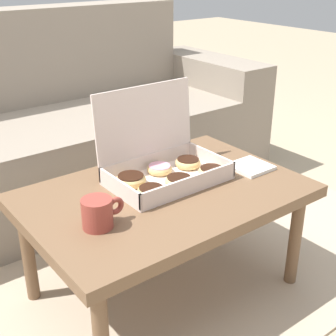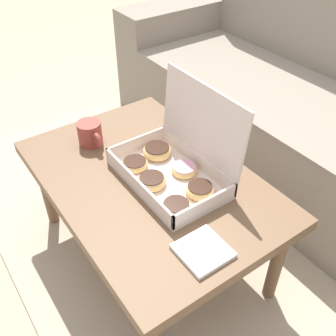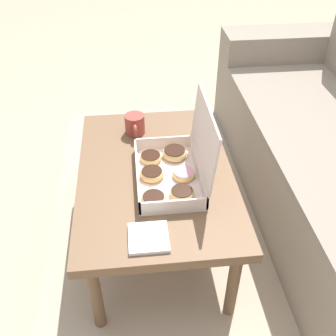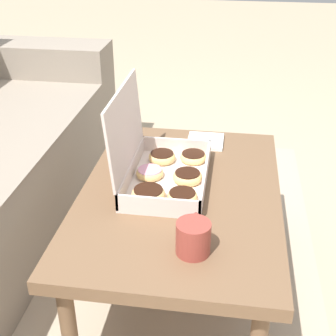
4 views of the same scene
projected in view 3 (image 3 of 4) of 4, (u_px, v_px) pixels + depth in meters
The scene contains 6 objects.
ground_plane at pixel (187, 237), 1.83m from camera, with size 12.00×12.00×0.00m, color tan.
area_rug at pixel (249, 231), 1.86m from camera, with size 2.33×1.87×0.01m, color tan.
coffee_table at pixel (155, 179), 1.59m from camera, with size 0.91×0.61×0.41m.
pastry_box at pixel (174, 167), 1.50m from camera, with size 0.39×0.27×0.30m.
coffee_mug at pixel (135, 124), 1.75m from camera, with size 0.13×0.09×0.09m.
napkin_stack at pixel (148, 238), 1.28m from camera, with size 0.13×0.13×0.01m.
Camera 3 is at (1.21, -0.22, 1.40)m, focal length 42.00 mm.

